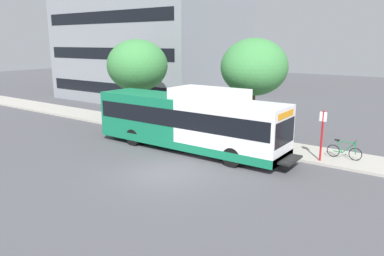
% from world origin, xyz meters
% --- Properties ---
extents(ground_plane, '(120.00, 120.00, 0.00)m').
position_xyz_m(ground_plane, '(0.00, 8.00, 0.00)').
color(ground_plane, '#4C4C51').
extents(sidewalk_curb, '(3.00, 56.00, 0.14)m').
position_xyz_m(sidewalk_curb, '(7.00, 6.00, 0.07)').
color(sidewalk_curb, '#A8A399').
rests_on(sidewalk_curb, ground).
extents(transit_bus, '(2.58, 12.25, 3.65)m').
position_xyz_m(transit_bus, '(3.88, 1.46, 1.70)').
color(transit_bus, white).
rests_on(transit_bus, ground).
extents(bus_stop_sign_pole, '(0.10, 0.36, 2.60)m').
position_xyz_m(bus_stop_sign_pole, '(5.88, -5.43, 1.65)').
color(bus_stop_sign_pole, red).
rests_on(bus_stop_sign_pole, sidewalk_curb).
extents(bicycle_parked, '(0.52, 1.76, 1.02)m').
position_xyz_m(bicycle_parked, '(6.95, -6.34, 0.56)').
color(bicycle_parked, black).
rests_on(bicycle_parked, sidewalk_curb).
extents(street_tree_near_stop, '(4.08, 4.08, 6.18)m').
position_xyz_m(street_tree_near_stop, '(8.03, -0.46, 4.58)').
color(street_tree_near_stop, '#4C3823').
rests_on(street_tree_near_stop, sidewalk_curb).
extents(street_tree_mid_block, '(4.55, 4.55, 6.15)m').
position_xyz_m(street_tree_mid_block, '(7.79, 9.09, 4.35)').
color(street_tree_mid_block, '#4C3823').
rests_on(street_tree_mid_block, sidewalk_curb).
extents(lattice_comm_tower, '(1.10, 1.10, 33.43)m').
position_xyz_m(lattice_comm_tower, '(21.49, 35.35, 11.25)').
color(lattice_comm_tower, '#B7B7BC').
rests_on(lattice_comm_tower, ground).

